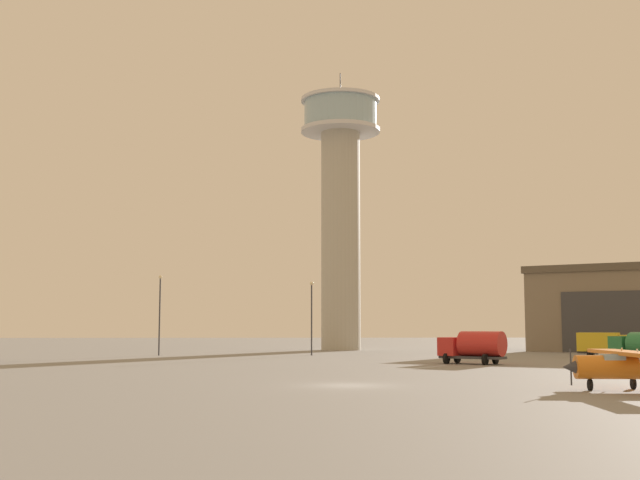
{
  "coord_description": "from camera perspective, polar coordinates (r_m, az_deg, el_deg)",
  "views": [
    {
      "loc": [
        -3.9,
        -48.26,
        3.5
      ],
      "look_at": [
        -0.71,
        21.71,
        11.02
      ],
      "focal_mm": 45.18,
      "sensor_mm": 36.0,
      "label": 1
    }
  ],
  "objects": [
    {
      "name": "control_tower",
      "position": [
        121.17,
        1.47,
        3.34
      ],
      "size": [
        11.96,
        11.96,
        41.97
      ],
      "color": "#B2AD9E",
      "rests_on": "ground_plane"
    },
    {
      "name": "ground_plane",
      "position": [
        48.54,
        2.04,
        -10.25
      ],
      "size": [
        400.0,
        400.0,
        0.0
      ],
      "primitive_type": "plane",
      "color": "gray"
    },
    {
      "name": "light_post_north",
      "position": [
        99.53,
        -11.28,
        -4.75
      ],
      "size": [
        0.44,
        0.44,
        9.67
      ],
      "color": "#38383D",
      "rests_on": "ground_plane"
    },
    {
      "name": "truck_fuel_tanker_red",
      "position": [
        76.7,
        10.83,
        -7.38
      ],
      "size": [
        6.16,
        5.66,
        3.04
      ],
      "rotation": [
        0.0,
        0.0,
        2.45
      ],
      "color": "#38383D",
      "rests_on": "ground_plane"
    },
    {
      "name": "hangar",
      "position": [
        121.6,
        20.65,
        -4.58
      ],
      "size": [
        29.29,
        27.9,
        11.86
      ],
      "rotation": [
        0.0,
        0.0,
        -2.18
      ],
      "color": "#7A6B56",
      "rests_on": "ground_plane"
    },
    {
      "name": "truck_box_yellow",
      "position": [
        94.62,
        19.68,
        -6.92
      ],
      "size": [
        6.59,
        5.28,
        2.8
      ],
      "rotation": [
        0.0,
        0.0,
        5.73
      ],
      "color": "#38383D",
      "rests_on": "ground_plane"
    },
    {
      "name": "light_post_west",
      "position": [
        97.7,
        -0.6,
        -5.08
      ],
      "size": [
        0.44,
        0.44,
        8.89
      ],
      "color": "#38383D",
      "rests_on": "ground_plane"
    },
    {
      "name": "airplane_orange",
      "position": [
        47.67,
        21.57,
        -8.17
      ],
      "size": [
        8.27,
        10.55,
        3.1
      ],
      "rotation": [
        0.0,
        0.0,
        3.06
      ],
      "color": "orange",
      "rests_on": "ground_plane"
    }
  ]
}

